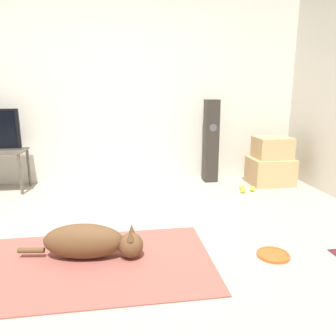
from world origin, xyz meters
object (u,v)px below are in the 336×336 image
object	(u,v)px
frisbee	(273,255)
cardboard_box_lower	(270,171)
floor_speaker	(211,141)
tennis_ball_loose_on_carpet	(252,189)
dog	(91,242)
tennis_ball_near_speaker	(243,190)
cardboard_box_upper	(272,148)
tennis_ball_by_boxes	(242,187)

from	to	relation	value
frisbee	cardboard_box_lower	bearing A→B (deg)	65.46
floor_speaker	tennis_ball_loose_on_carpet	distance (m)	0.88
dog	tennis_ball_near_speaker	size ratio (longest dim) A/B	14.38
cardboard_box_upper	floor_speaker	xyz separation A→B (m)	(-0.78, 0.27, 0.06)
frisbee	cardboard_box_upper	xyz separation A→B (m)	(0.88, 1.92, 0.49)
cardboard_box_upper	tennis_ball_loose_on_carpet	bearing A→B (deg)	-141.60
frisbee	tennis_ball_loose_on_carpet	distance (m)	1.70
tennis_ball_near_speaker	cardboard_box_lower	bearing A→B (deg)	33.79
frisbee	tennis_ball_by_boxes	distance (m)	1.75
tennis_ball_loose_on_carpet	floor_speaker	bearing A→B (deg)	125.40
dog	floor_speaker	bearing A→B (deg)	53.34
cardboard_box_lower	cardboard_box_upper	world-z (taller)	cardboard_box_upper
dog	frisbee	distance (m)	1.41
frisbee	floor_speaker	distance (m)	2.26
cardboard_box_upper	dog	bearing A→B (deg)	-142.55
frisbee	cardboard_box_upper	bearing A→B (deg)	65.27
dog	cardboard_box_upper	size ratio (longest dim) A/B	2.06
tennis_ball_loose_on_carpet	cardboard_box_lower	bearing A→B (deg)	38.48
frisbee	tennis_ball_near_speaker	size ratio (longest dim) A/B	3.81
dog	frisbee	bearing A→B (deg)	-7.20
cardboard_box_upper	tennis_ball_loose_on_carpet	world-z (taller)	cardboard_box_upper
frisbee	cardboard_box_upper	world-z (taller)	cardboard_box_upper
frisbee	tennis_ball_by_boxes	world-z (taller)	tennis_ball_by_boxes
tennis_ball_by_boxes	tennis_ball_near_speaker	size ratio (longest dim) A/B	1.00
cardboard_box_lower	floor_speaker	bearing A→B (deg)	160.41
floor_speaker	tennis_ball_by_boxes	xyz separation A→B (m)	(0.29, -0.48, -0.53)
frisbee	cardboard_box_lower	world-z (taller)	cardboard_box_lower
tennis_ball_near_speaker	frisbee	bearing A→B (deg)	-103.02
frisbee	tennis_ball_loose_on_carpet	world-z (taller)	tennis_ball_loose_on_carpet
dog	frisbee	world-z (taller)	dog
cardboard_box_lower	tennis_ball_near_speaker	world-z (taller)	cardboard_box_lower
cardboard_box_upper	floor_speaker	world-z (taller)	floor_speaker
tennis_ball_loose_on_carpet	dog	bearing A→B (deg)	-142.74
dog	cardboard_box_lower	xyz separation A→B (m)	(2.26, 1.73, 0.04)
floor_speaker	tennis_ball_loose_on_carpet	world-z (taller)	floor_speaker
dog	tennis_ball_by_boxes	bearing A→B (deg)	40.56
cardboard_box_upper	tennis_ball_near_speaker	size ratio (longest dim) A/B	6.98
cardboard_box_lower	dog	bearing A→B (deg)	-142.54
frisbee	dog	bearing A→B (deg)	172.80
dog	tennis_ball_by_boxes	world-z (taller)	dog
tennis_ball_near_speaker	tennis_ball_loose_on_carpet	size ratio (longest dim) A/B	1.00
cardboard_box_upper	tennis_ball_near_speaker	distance (m)	0.78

